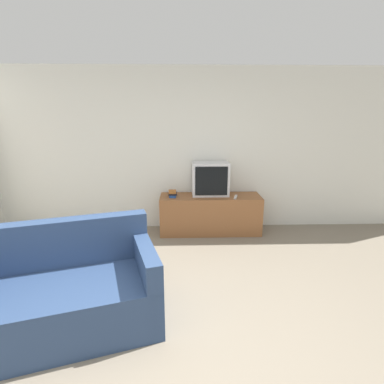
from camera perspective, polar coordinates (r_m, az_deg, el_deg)
The scene contains 7 objects.
ground_plane at distance 2.64m, azimuth -1.87°, elevation -30.57°, with size 14.00×14.00×0.00m, color #756B5B.
wall_back at distance 4.92m, azimuth -1.93°, elevation 7.94°, with size 9.00×0.06×2.60m.
tv_stand at distance 4.86m, azimuth 3.48°, elevation -4.20°, with size 1.60×0.51×0.61m.
television at distance 4.78m, azimuth 3.52°, elevation 2.55°, with size 0.58×0.36×0.53m.
couch at distance 3.03m, azimuth -23.94°, elevation -17.72°, with size 1.86×1.31×0.92m.
book_stack at distance 4.72m, azimuth -3.72°, elevation -0.33°, with size 0.14×0.19×0.09m.
remote_on_stand at distance 4.71m, azimuth 8.30°, elevation -0.93°, with size 0.09×0.20×0.02m.
Camera 1 is at (0.02, -1.86, 1.87)m, focal length 28.00 mm.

